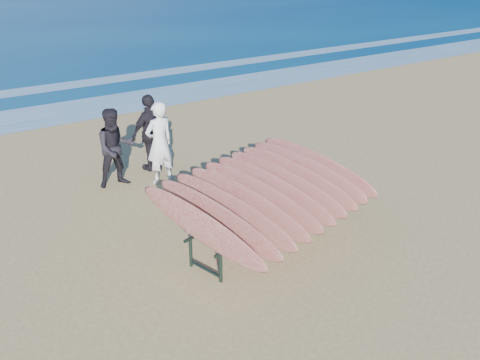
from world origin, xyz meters
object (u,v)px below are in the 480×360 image
Objects in this scene: person_white at (160,143)px; person_dark_b at (151,133)px; person_dark_a at (116,148)px; surfboard_rack at (266,193)px.

person_white is 1.02× the size of person_dark_b.
person_dark_a is at bearing 8.30° from person_dark_b.
person_white is at bearing -17.37° from person_dark_a.
person_dark_a is (-1.24, 3.55, -0.01)m from surfboard_rack.
person_dark_a is 1.10m from person_dark_b.
surfboard_rack is 2.12× the size of person_dark_b.
person_dark_b reaches higher than surfboard_rack.
person_white is at bearing 63.68° from person_dark_b.
surfboard_rack is 3.76m from person_dark_a.
surfboard_rack is 2.19× the size of person_dark_a.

